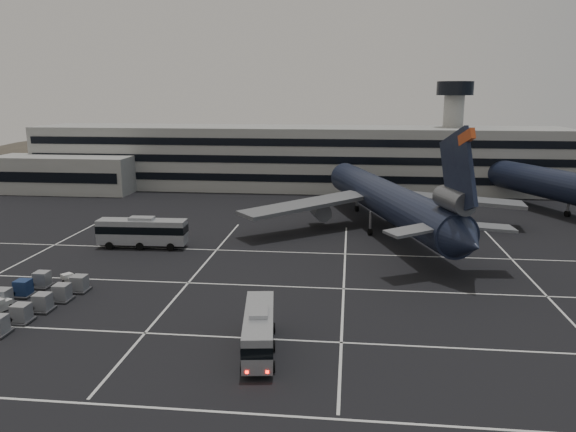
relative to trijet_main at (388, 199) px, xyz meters
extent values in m
plane|color=black|center=(-18.33, -31.19, -5.25)|extent=(260.00, 260.00, 0.00)
cube|color=silver|center=(-18.33, -53.19, -5.24)|extent=(90.00, 0.25, 0.01)
cube|color=silver|center=(-18.33, -41.19, -5.24)|extent=(90.00, 0.25, 0.01)
cube|color=silver|center=(-18.33, -27.19, -5.24)|extent=(90.00, 0.25, 0.01)
cube|color=silver|center=(-18.33, -13.19, -5.24)|extent=(90.00, 0.25, 0.01)
cube|color=silver|center=(-48.33, -25.19, -5.24)|extent=(0.25, 55.00, 0.01)
cube|color=silver|center=(-24.33, -25.19, -5.24)|extent=(0.25, 55.00, 0.01)
cube|color=silver|center=(-6.33, -25.19, -5.24)|extent=(0.25, 55.00, 0.01)
cube|color=silver|center=(15.67, -25.19, -5.24)|extent=(0.25, 55.00, 0.01)
cube|color=gray|center=(-18.33, 40.81, 1.75)|extent=(120.00, 18.00, 14.00)
cube|color=black|center=(-18.33, 31.76, -1.75)|extent=(118.00, 0.20, 1.60)
cube|color=black|center=(-18.33, 31.76, 2.25)|extent=(118.00, 0.20, 1.60)
cube|color=black|center=(-18.33, 31.76, 5.95)|extent=(118.00, 0.20, 1.60)
cube|color=gray|center=(-68.33, 28.81, -1.25)|extent=(30.00, 10.00, 8.00)
cylinder|color=gray|center=(16.67, 42.81, 5.75)|extent=(4.40, 4.40, 22.00)
cylinder|color=black|center=(16.67, 42.81, 17.25)|extent=(8.00, 8.00, 3.00)
ellipsoid|color=#38332B|center=(-78.33, 138.81, -15.75)|extent=(196.00, 140.00, 32.00)
ellipsoid|color=#38332B|center=(11.67, 138.81, -18.75)|extent=(252.00, 180.00, 44.00)
cylinder|color=black|center=(-0.14, 0.48, -0.05)|extent=(19.06, 47.60, 5.60)
cone|color=black|center=(-7.62, 25.59, -0.05)|extent=(6.65, 5.91, 5.60)
cone|color=black|center=(7.41, -24.92, -0.05)|extent=(6.26, 6.23, 5.04)
cube|color=black|center=(6.42, -21.56, 7.35)|extent=(3.18, 9.22, 10.97)
cube|color=#B64118|center=(6.84, -23.00, 11.55)|extent=(1.45, 3.25, 2.24)
cylinder|color=#595B60|center=(6.27, -21.08, 4.05)|extent=(4.30, 6.52, 2.70)
cube|color=slate|center=(2.11, -21.80, 0.55)|extent=(8.12, 6.40, 0.87)
cube|color=slate|center=(10.16, -19.41, 0.55)|extent=(7.74, 3.79, 0.87)
cube|color=slate|center=(-12.69, -1.17, -0.85)|extent=(20.63, 18.02, 1.75)
cylinder|color=#595B60|center=(-10.67, 2.57, -2.55)|extent=(4.16, 6.04, 2.70)
cube|color=slate|center=(11.27, 5.96, -0.85)|extent=(22.42, 7.56, 1.75)
cylinder|color=#595B60|center=(7.54, 7.98, -2.55)|extent=(4.16, 6.04, 2.70)
cylinder|color=slate|center=(-4.52, 15.20, -3.05)|extent=(0.44, 0.44, 3.00)
cylinder|color=black|center=(-4.52, 15.20, -4.70)|extent=(0.79, 1.20, 1.10)
cylinder|color=slate|center=(-2.64, -2.35, -3.05)|extent=(0.44, 0.44, 3.00)
cylinder|color=black|center=(-2.64, -2.35, -4.70)|extent=(0.79, 1.20, 1.10)
cylinder|color=slate|center=(3.49, -0.52, -3.05)|extent=(0.44, 0.44, 3.00)
cylinder|color=black|center=(3.49, -0.52, -4.70)|extent=(0.79, 1.20, 1.10)
cylinder|color=black|center=(32.65, 14.83, -0.05)|extent=(23.87, 46.39, 5.60)
cone|color=black|center=(22.44, 38.96, -0.05)|extent=(6.91, 6.33, 5.60)
cylinder|color=slate|center=(32.65, 14.83, -3.05)|extent=(0.44, 0.44, 3.00)
cylinder|color=black|center=(32.65, 14.83, -4.70)|extent=(0.89, 1.21, 1.10)
cube|color=#94979C|center=(-13.30, -43.60, -3.26)|extent=(3.82, 10.92, 2.92)
cube|color=black|center=(-13.30, -43.60, -2.91)|extent=(3.89, 10.99, 0.92)
cube|color=#94979C|center=(-13.30, -43.60, -1.62)|extent=(1.93, 3.10, 0.34)
cylinder|color=black|center=(-14.01, -47.47, -4.78)|extent=(0.43, 0.97, 0.93)
cylinder|color=black|center=(-11.60, -47.15, -4.78)|extent=(0.43, 0.97, 0.93)
cylinder|color=black|center=(-14.50, -43.76, -4.78)|extent=(0.43, 0.97, 0.93)
cylinder|color=black|center=(-12.09, -43.44, -4.78)|extent=(0.43, 0.97, 0.93)
cylinder|color=black|center=(-15.00, -40.05, -4.78)|extent=(0.43, 0.97, 0.93)
cylinder|color=black|center=(-12.59, -39.73, -4.78)|extent=(0.43, 0.97, 0.93)
cube|color=#FF0C05|center=(-13.36, -49.02, -4.37)|extent=(0.25, 0.11, 0.21)
cube|color=#FF0C05|center=(-11.82, -48.81, -4.37)|extent=(0.25, 0.11, 0.21)
cube|color=#94979C|center=(-35.04, -13.04, -2.91)|extent=(12.64, 3.31, 3.42)
cube|color=black|center=(-35.04, -13.04, -2.50)|extent=(12.70, 3.37, 1.08)
cube|color=#94979C|center=(-35.04, -13.04, -1.00)|extent=(3.49, 1.95, 0.40)
cylinder|color=black|center=(-30.61, -14.30, -4.70)|extent=(1.11, 0.41, 1.09)
cylinder|color=black|center=(-30.71, -11.45, -4.70)|extent=(1.11, 0.41, 1.09)
cylinder|color=black|center=(-34.99, -14.46, -4.70)|extent=(1.11, 0.41, 1.09)
cylinder|color=black|center=(-35.10, -11.62, -4.70)|extent=(1.11, 0.41, 1.09)
cylinder|color=black|center=(-39.38, -14.63, -4.70)|extent=(1.11, 0.41, 1.09)
cylinder|color=black|center=(-39.48, -11.78, -4.70)|extent=(1.11, 0.41, 1.09)
cube|color=silver|center=(-40.85, -37.66, -4.68)|extent=(1.97, 2.56, 0.93)
cylinder|color=black|center=(-41.07, -36.68, -4.96)|extent=(0.42, 0.62, 0.58)
cylinder|color=black|center=(-40.02, -37.10, -4.96)|extent=(0.42, 0.62, 0.58)
cube|color=silver|center=(-37.35, -29.38, -4.69)|extent=(2.56, 2.27, 0.92)
cube|color=silver|center=(-36.93, -29.67, -4.07)|extent=(1.39, 1.45, 0.51)
cylinder|color=black|center=(-36.98, -30.31, -4.96)|extent=(0.60, 0.50, 0.57)
cylinder|color=black|center=(-36.36, -29.37, -4.96)|extent=(0.60, 0.50, 0.57)
cylinder|color=black|center=(-38.35, -29.40, -4.96)|extent=(0.60, 0.50, 0.57)
cylinder|color=black|center=(-37.73, -28.46, -4.96)|extent=(0.60, 0.50, 0.57)
cube|color=#2D2D30|center=(-36.98, -40.10, -5.09)|extent=(2.22, 2.47, 0.18)
cylinder|color=black|center=(-36.98, -40.10, -5.15)|extent=(0.10, 0.20, 0.20)
cube|color=gray|center=(-36.98, -40.10, -4.21)|extent=(1.77, 1.77, 1.58)
cube|color=#2D2D30|center=(-41.35, -36.33, -5.09)|extent=(2.22, 2.47, 0.18)
cylinder|color=black|center=(-41.35, -36.33, -5.15)|extent=(0.10, 0.20, 0.20)
cube|color=gray|center=(-41.35, -36.33, -4.21)|extent=(1.77, 1.77, 1.58)
cube|color=#2D2D30|center=(-36.47, -37.17, -5.09)|extent=(2.22, 2.47, 0.18)
cylinder|color=black|center=(-36.47, -37.17, -5.15)|extent=(0.10, 0.20, 0.20)
cube|color=gray|center=(-36.47, -37.17, -4.21)|extent=(1.77, 1.77, 1.58)
cube|color=#2D2D30|center=(-40.85, -33.40, -5.09)|extent=(2.22, 2.47, 0.18)
cylinder|color=black|center=(-40.85, -33.40, -5.15)|extent=(0.10, 0.20, 0.20)
cube|color=navy|center=(-40.85, -33.40, -4.21)|extent=(1.77, 1.77, 1.58)
cube|color=#2D2D30|center=(-35.97, -34.24, -5.09)|extent=(2.22, 2.47, 0.18)
cylinder|color=black|center=(-35.97, -34.24, -5.15)|extent=(0.10, 0.20, 0.20)
cube|color=gray|center=(-35.97, -34.24, -4.21)|extent=(1.77, 1.77, 1.58)
cube|color=#2D2D30|center=(-40.34, -30.47, -5.09)|extent=(2.22, 2.47, 0.18)
cylinder|color=black|center=(-40.34, -30.47, -5.15)|extent=(0.10, 0.20, 0.20)
cube|color=gray|center=(-40.34, -30.47, -4.21)|extent=(1.77, 1.77, 1.58)
cube|color=#2D2D30|center=(-35.46, -31.32, -5.09)|extent=(2.22, 2.47, 0.18)
cylinder|color=black|center=(-35.46, -31.32, -5.15)|extent=(0.10, 0.20, 0.20)
cube|color=gray|center=(-35.46, -31.32, -4.21)|extent=(1.77, 1.77, 1.58)
camera|label=1|loc=(-5.90, -87.45, 16.42)|focal=35.00mm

